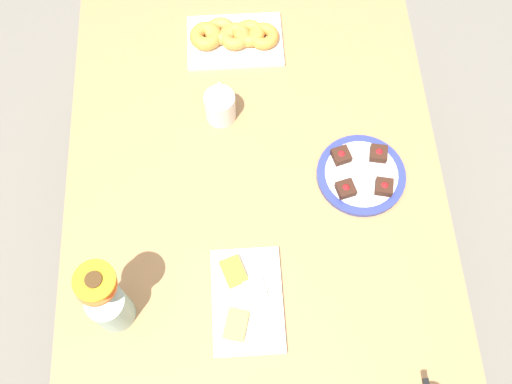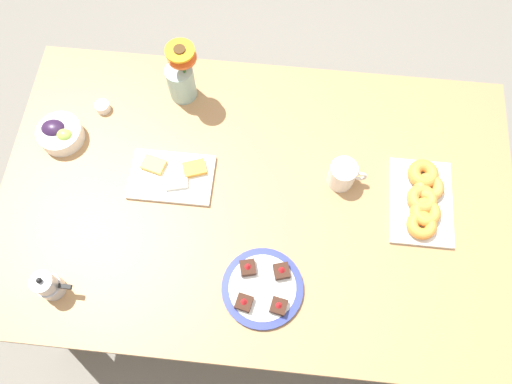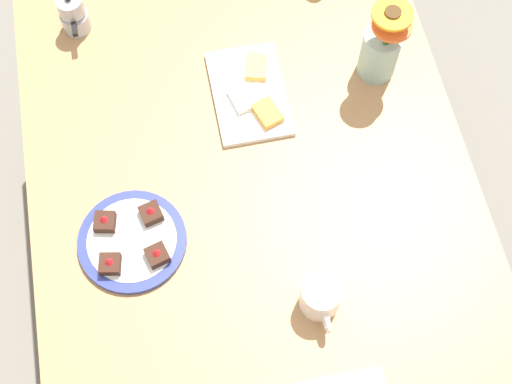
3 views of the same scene
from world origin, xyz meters
TOP-DOWN VIEW (x-y plane):
  - ground_plane at (0.00, 0.00)m, footprint 6.00×6.00m
  - dining_table at (0.00, 0.00)m, footprint 1.60×1.00m
  - coffee_mug at (0.26, 0.08)m, footprint 0.12×0.08m
  - cheese_platter at (-0.27, 0.04)m, footprint 0.26×0.17m
  - dessert_plate at (0.05, -0.28)m, footprint 0.24×0.24m
  - flower_vase at (-0.28, 0.35)m, footprint 0.11×0.10m
  - moka_pot at (-0.55, -0.34)m, footprint 0.11×0.07m

SIDE VIEW (x-z plane):
  - ground_plane at x=0.00m, z-range 0.00..0.00m
  - dining_table at x=0.00m, z-range 0.28..1.02m
  - cheese_platter at x=-0.27m, z-range 0.73..0.77m
  - dessert_plate at x=0.05m, z-range 0.72..0.78m
  - coffee_mug at x=0.26m, z-range 0.74..0.83m
  - moka_pot at x=-0.55m, z-range 0.73..0.85m
  - flower_vase at x=-0.28m, z-range 0.70..0.95m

